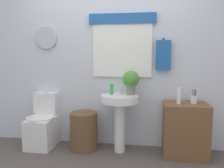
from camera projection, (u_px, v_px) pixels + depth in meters
name	position (u px, v px, depth m)	size (l,w,h in m)	color
back_wall	(111.00, 56.00, 3.42)	(4.40, 0.18, 2.60)	silver
toilet	(43.00, 125.00, 3.44)	(0.38, 0.51, 0.78)	white
laundry_hamper	(84.00, 131.00, 3.32)	(0.38, 0.38, 0.52)	brown
pedestal_sink	(120.00, 109.00, 3.20)	(0.51, 0.51, 0.78)	white
faucet	(121.00, 90.00, 3.28)	(0.03, 0.03, 0.10)	silver
wooden_cabinet	(185.00, 130.00, 3.09)	(0.56, 0.44, 0.70)	brown
soap_bottle	(112.00, 89.00, 3.23)	(0.05, 0.05, 0.14)	green
potted_plant	(131.00, 80.00, 3.18)	(0.23, 0.23, 0.33)	slate
lotion_bottle	(179.00, 96.00, 3.01)	(0.05, 0.05, 0.21)	white
toothbrush_cup	(194.00, 99.00, 3.04)	(0.08, 0.08, 0.19)	silver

